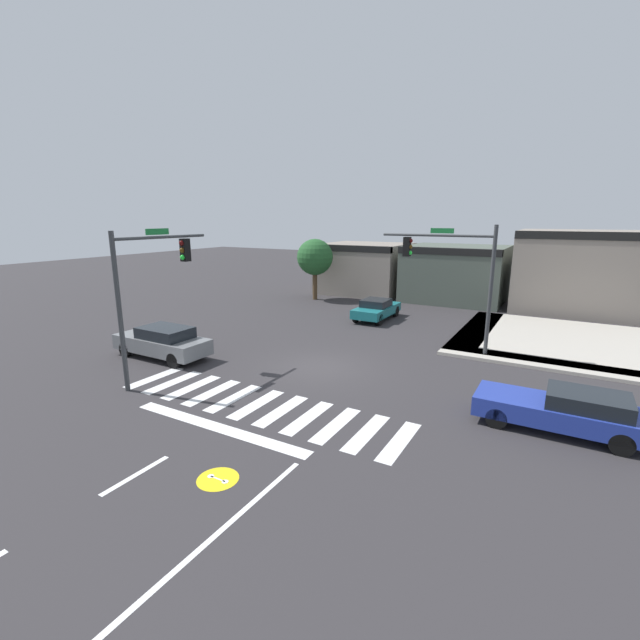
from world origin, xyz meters
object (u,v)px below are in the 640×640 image
(car_gray, at_px, (163,342))
(car_blue, at_px, (564,410))
(roadside_tree, at_px, (315,257))
(car_teal, at_px, (376,309))
(traffic_signal_northeast, at_px, (452,266))
(traffic_signal_southwest, at_px, (150,277))

(car_gray, distance_m, car_blue, 16.52)
(car_gray, height_order, roadside_tree, roadside_tree)
(roadside_tree, bearing_deg, car_teal, -30.42)
(traffic_signal_northeast, xyz_separation_m, roadside_tree, (-12.73, 8.75, -0.84))
(traffic_signal_northeast, relative_size, roadside_tree, 1.27)
(traffic_signal_northeast, xyz_separation_m, car_teal, (-5.69, 4.62, -3.52))
(traffic_signal_northeast, distance_m, car_blue, 9.11)
(car_teal, relative_size, roadside_tree, 0.87)
(traffic_signal_northeast, xyz_separation_m, car_gray, (-11.30, -7.73, -3.43))
(car_gray, bearing_deg, traffic_signal_southwest, 135.43)
(car_blue, distance_m, roadside_tree, 23.76)
(traffic_signal_southwest, bearing_deg, car_blue, -78.04)
(traffic_signal_northeast, height_order, car_blue, traffic_signal_northeast)
(roadside_tree, bearing_deg, traffic_signal_northeast, -34.51)
(traffic_signal_southwest, bearing_deg, car_gray, 45.43)
(traffic_signal_southwest, xyz_separation_m, car_gray, (-2.00, 1.97, -3.40))
(traffic_signal_southwest, xyz_separation_m, roadside_tree, (-3.43, 18.45, -0.81))
(traffic_signal_southwest, distance_m, car_blue, 15.20)
(traffic_signal_northeast, bearing_deg, car_teal, -39.07)
(traffic_signal_southwest, xyz_separation_m, traffic_signal_northeast, (9.30, 9.70, 0.03))
(car_gray, xyz_separation_m, car_teal, (5.62, 12.34, -0.09))
(car_blue, relative_size, car_teal, 1.15)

